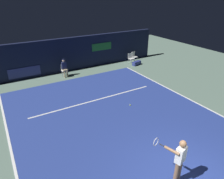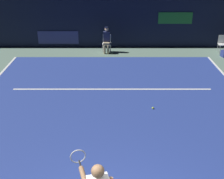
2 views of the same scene
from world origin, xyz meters
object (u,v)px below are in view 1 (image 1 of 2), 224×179
courtside_chair_near (131,58)px  tennis_ball (130,105)px  line_judge_on_chair (64,68)px  courtside_chair_far (134,56)px  tennis_player (179,159)px  equipment_bag (137,63)px

courtside_chair_near → tennis_ball: bearing=-125.5°
tennis_ball → line_judge_on_chair: bearing=105.2°
courtside_chair_near → courtside_chair_far: (0.54, 0.26, 0.00)m
line_judge_on_chair → courtside_chair_far: 6.55m
tennis_player → line_judge_on_chair: size_ratio=1.31×
tennis_player → courtside_chair_far: tennis_player is taller
tennis_ball → equipment_bag: 7.10m
courtside_chair_near → tennis_player: bearing=-118.4°
tennis_player → line_judge_on_chair: bearing=90.2°
line_judge_on_chair → tennis_ball: (1.65, -6.09, -0.64)m
courtside_chair_near → tennis_ball: courtside_chair_near is taller
line_judge_on_chair → courtside_chair_far: size_ratio=1.50×
courtside_chair_far → tennis_ball: 8.04m
tennis_player → line_judge_on_chair: tennis_player is taller
tennis_player → equipment_bag: (6.14, 10.37, -0.83)m
tennis_ball → equipment_bag: bearing=50.4°
tennis_ball → equipment_bag: (4.53, 5.47, 0.11)m
courtside_chair_near → equipment_bag: size_ratio=1.05×
line_judge_on_chair → tennis_ball: size_ratio=19.41×
line_judge_on_chair → courtside_chair_far: bearing=2.4°
line_judge_on_chair → equipment_bag: size_ratio=1.57×
tennis_player → courtside_chair_near: bearing=61.6°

